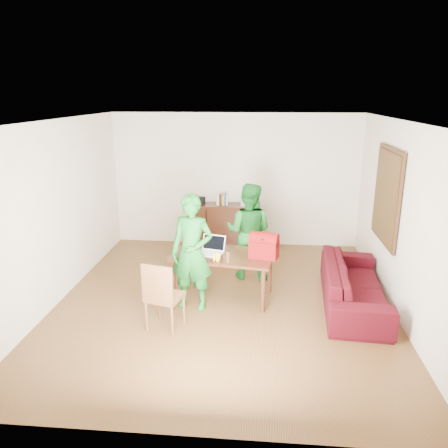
# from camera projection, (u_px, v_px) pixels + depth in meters

# --- Properties ---
(room) EXTENTS (5.20, 5.70, 2.90)m
(room) POSITION_uv_depth(u_px,v_px,m) (225.00, 217.00, 6.42)
(room) COLOR #402610
(room) RESTS_ON ground
(table) EXTENTS (1.63, 1.07, 0.71)m
(table) POSITION_uv_depth(u_px,v_px,m) (223.00, 259.00, 6.66)
(table) COLOR black
(table) RESTS_ON ground
(chair) EXTENTS (0.53, 0.52, 0.97)m
(chair) POSITION_uv_depth(u_px,v_px,m) (165.00, 309.00, 5.86)
(chair) COLOR brown
(chair) RESTS_ON ground
(person_near) EXTENTS (0.69, 0.52, 1.72)m
(person_near) POSITION_uv_depth(u_px,v_px,m) (192.00, 253.00, 6.28)
(person_near) COLOR #16661E
(person_near) RESTS_ON ground
(person_far) EXTENTS (0.92, 0.79, 1.65)m
(person_far) POSITION_uv_depth(u_px,v_px,m) (249.00, 231.00, 7.36)
(person_far) COLOR #15611C
(person_far) RESTS_ON ground
(laptop) EXTENTS (0.42, 0.34, 0.26)m
(laptop) POSITION_uv_depth(u_px,v_px,m) (210.00, 251.00, 6.61)
(laptop) COLOR white
(laptop) RESTS_ON table
(bananas) EXTENTS (0.17, 0.13, 0.06)m
(bananas) POSITION_uv_depth(u_px,v_px,m) (217.00, 260.00, 6.33)
(bananas) COLOR yellow
(bananas) RESTS_ON table
(bottle) EXTENTS (0.08, 0.08, 0.19)m
(bottle) POSITION_uv_depth(u_px,v_px,m) (228.00, 256.00, 6.29)
(bottle) COLOR #502F12
(bottle) RESTS_ON table
(red_bag) EXTENTS (0.47, 0.34, 0.31)m
(red_bag) POSITION_uv_depth(u_px,v_px,m) (264.00, 248.00, 6.45)
(red_bag) COLOR maroon
(red_bag) RESTS_ON table
(sofa) EXTENTS (1.03, 2.25, 0.64)m
(sofa) POSITION_uv_depth(u_px,v_px,m) (354.00, 284.00, 6.51)
(sofa) COLOR #340706
(sofa) RESTS_ON ground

